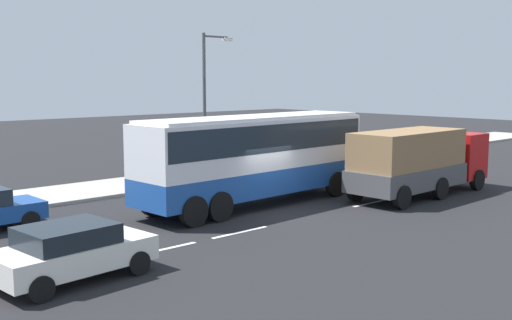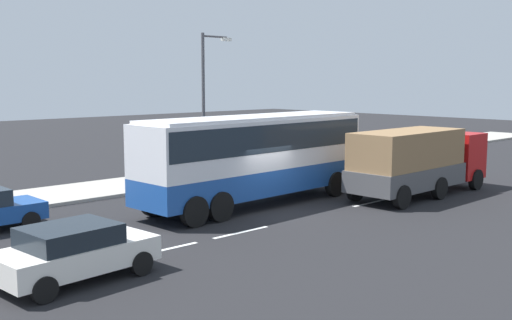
# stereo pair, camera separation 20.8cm
# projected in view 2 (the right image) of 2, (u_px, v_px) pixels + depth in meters

# --- Properties ---
(ground_plane) EXTENTS (120.00, 120.00, 0.00)m
(ground_plane) POSITION_uv_depth(u_px,v_px,m) (270.00, 211.00, 23.90)
(ground_plane) COLOR black
(sidewalk_curb) EXTENTS (80.00, 4.00, 0.15)m
(sidewalk_curb) POSITION_uv_depth(u_px,v_px,m) (148.00, 183.00, 30.04)
(sidewalk_curb) COLOR #A8A399
(sidewalk_curb) RESTS_ON ground_plane
(lane_centreline) EXTENTS (25.74, 0.16, 0.01)m
(lane_centreline) POSITION_uv_depth(u_px,v_px,m) (126.00, 259.00, 17.59)
(lane_centreline) COLOR white
(lane_centreline) RESTS_ON ground_plane
(coach_bus) EXTENTS (10.85, 2.99, 3.64)m
(coach_bus) POSITION_uv_depth(u_px,v_px,m) (255.00, 150.00, 24.83)
(coach_bus) COLOR #1E4C9E
(coach_bus) RESTS_ON ground_plane
(cargo_truck) EXTENTS (8.05, 2.64, 2.93)m
(cargo_truck) POSITION_uv_depth(u_px,v_px,m) (418.00, 159.00, 26.99)
(cargo_truck) COLOR red
(cargo_truck) RESTS_ON ground_plane
(car_white_minivan) EXTENTS (4.18, 2.26, 1.46)m
(car_white_minivan) POSITION_uv_depth(u_px,v_px,m) (74.00, 251.00, 15.57)
(car_white_minivan) COLOR white
(car_white_minivan) RESTS_ON ground_plane
(pedestrian_near_curb) EXTENTS (0.32, 0.32, 1.68)m
(pedestrian_near_curb) POSITION_uv_depth(u_px,v_px,m) (209.00, 159.00, 30.99)
(pedestrian_near_curb) COLOR brown
(pedestrian_near_curb) RESTS_ON sidewalk_curb
(pedestrian_at_crossing) EXTENTS (0.32, 0.32, 1.66)m
(pedestrian_at_crossing) POSITION_uv_depth(u_px,v_px,m) (175.00, 161.00, 30.31)
(pedestrian_at_crossing) COLOR #38334C
(pedestrian_at_crossing) RESTS_ON sidewalk_curb
(street_lamp) EXTENTS (1.82, 0.24, 7.17)m
(street_lamp) POSITION_uv_depth(u_px,v_px,m) (206.00, 97.00, 29.88)
(street_lamp) COLOR #47474C
(street_lamp) RESTS_ON sidewalk_curb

